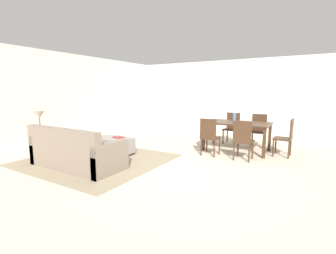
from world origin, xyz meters
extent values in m
plane|color=beige|center=(0.00, 0.00, 0.00)|extent=(10.80, 10.80, 0.00)
cube|color=silver|center=(0.00, 5.00, 1.35)|extent=(9.00, 0.12, 2.70)
cube|color=silver|center=(-4.50, 0.50, 1.35)|extent=(0.12, 11.00, 2.70)
cube|color=gray|center=(-2.13, -0.33, 0.00)|extent=(3.00, 2.80, 0.01)
cube|color=gray|center=(-2.11, -0.88, 0.21)|extent=(2.03, 0.87, 0.42)
cube|color=gray|center=(-2.11, -1.23, 0.64)|extent=(2.03, 0.16, 0.44)
cube|color=gray|center=(-3.05, -0.88, 0.31)|extent=(0.14, 0.87, 0.62)
cube|color=gray|center=(-1.16, -0.88, 0.31)|extent=(0.14, 0.87, 0.62)
cube|color=slate|center=(-2.63, -0.98, 0.59)|extent=(0.34, 0.11, 0.34)
cube|color=gray|center=(-2.11, -0.98, 0.59)|extent=(0.35, 0.11, 0.35)
cube|color=silver|center=(-1.58, -0.99, 0.58)|extent=(0.33, 0.11, 0.33)
cube|color=gray|center=(-2.16, 0.22, 0.24)|extent=(1.00, 0.56, 0.36)
cylinder|color=#422B1C|center=(-2.61, 0.45, 0.03)|extent=(0.05, 0.05, 0.06)
cylinder|color=#422B1C|center=(-1.71, 0.45, 0.03)|extent=(0.05, 0.05, 0.06)
cylinder|color=#422B1C|center=(-2.61, -0.01, 0.03)|extent=(0.05, 0.05, 0.06)
cylinder|color=#422B1C|center=(-1.71, -0.01, 0.03)|extent=(0.05, 0.05, 0.06)
cube|color=brown|center=(-3.42, -0.85, 0.58)|extent=(0.40, 0.40, 0.03)
cylinder|color=brown|center=(-3.59, -0.68, 0.28)|extent=(0.04, 0.04, 0.57)
cylinder|color=brown|center=(-3.25, -0.68, 0.28)|extent=(0.04, 0.04, 0.57)
cylinder|color=brown|center=(-3.59, -1.02, 0.28)|extent=(0.04, 0.04, 0.57)
cylinder|color=brown|center=(-3.25, -1.02, 0.28)|extent=(0.04, 0.04, 0.57)
cylinder|color=brown|center=(-3.42, -0.85, 0.61)|extent=(0.16, 0.16, 0.02)
cylinder|color=brown|center=(-3.42, -0.85, 0.78)|extent=(0.02, 0.02, 0.32)
cone|color=beige|center=(-3.42, -0.85, 1.03)|extent=(0.26, 0.26, 0.18)
cube|color=#422B1C|center=(0.36, 2.20, 0.74)|extent=(1.65, 0.94, 0.04)
cube|color=#422B1C|center=(-0.40, 2.61, 0.36)|extent=(0.07, 0.07, 0.72)
cube|color=#422B1C|center=(1.13, 2.61, 0.36)|extent=(0.07, 0.07, 0.72)
cube|color=#422B1C|center=(-0.40, 1.79, 0.36)|extent=(0.07, 0.07, 0.72)
cube|color=#422B1C|center=(1.13, 1.79, 0.36)|extent=(0.07, 0.07, 0.72)
cube|color=#422B1C|center=(-0.06, 1.43, 0.43)|extent=(0.41, 0.41, 0.04)
cube|color=#422B1C|center=(-0.06, 1.25, 0.69)|extent=(0.40, 0.05, 0.47)
cylinder|color=#422B1C|center=(-0.22, 1.60, 0.21)|extent=(0.04, 0.04, 0.41)
cylinder|color=#422B1C|center=(0.12, 1.59, 0.21)|extent=(0.04, 0.04, 0.41)
cylinder|color=#422B1C|center=(-0.23, 1.26, 0.21)|extent=(0.04, 0.04, 0.41)
cylinder|color=#422B1C|center=(0.11, 1.25, 0.21)|extent=(0.04, 0.04, 0.41)
cube|color=#422B1C|center=(0.74, 1.43, 0.43)|extent=(0.40, 0.40, 0.04)
cube|color=#422B1C|center=(0.74, 1.25, 0.69)|extent=(0.40, 0.04, 0.47)
cylinder|color=#422B1C|center=(0.57, 1.60, 0.21)|extent=(0.04, 0.04, 0.41)
cylinder|color=#422B1C|center=(0.91, 1.60, 0.21)|extent=(0.04, 0.04, 0.41)
cylinder|color=#422B1C|center=(0.57, 1.26, 0.21)|extent=(0.04, 0.04, 0.41)
cylinder|color=#422B1C|center=(0.91, 1.26, 0.21)|extent=(0.04, 0.04, 0.41)
cube|color=#422B1C|center=(-0.02, 2.98, 0.43)|extent=(0.42, 0.42, 0.04)
cube|color=#422B1C|center=(-0.01, 3.16, 0.69)|extent=(0.40, 0.07, 0.47)
cylinder|color=#422B1C|center=(0.14, 2.80, 0.21)|extent=(0.04, 0.04, 0.41)
cylinder|color=#422B1C|center=(-0.20, 2.83, 0.21)|extent=(0.04, 0.04, 0.41)
cylinder|color=#422B1C|center=(0.16, 3.14, 0.21)|extent=(0.04, 0.04, 0.41)
cylinder|color=#422B1C|center=(-0.18, 3.16, 0.21)|extent=(0.04, 0.04, 0.41)
cube|color=#422B1C|center=(0.77, 2.93, 0.43)|extent=(0.42, 0.42, 0.04)
cube|color=#422B1C|center=(0.76, 3.11, 0.69)|extent=(0.40, 0.06, 0.47)
cylinder|color=#422B1C|center=(0.95, 2.77, 0.21)|extent=(0.04, 0.04, 0.41)
cylinder|color=#422B1C|center=(0.61, 2.75, 0.21)|extent=(0.04, 0.04, 0.41)
cylinder|color=#422B1C|center=(0.93, 3.11, 0.21)|extent=(0.04, 0.04, 0.41)
cylinder|color=#422B1C|center=(0.59, 3.09, 0.21)|extent=(0.04, 0.04, 0.41)
cube|color=#422B1C|center=(1.47, 2.22, 0.43)|extent=(0.41, 0.41, 0.04)
cube|color=#422B1C|center=(1.65, 2.22, 0.69)|extent=(0.05, 0.40, 0.47)
cylinder|color=#422B1C|center=(1.30, 2.06, 0.21)|extent=(0.04, 0.04, 0.41)
cylinder|color=#422B1C|center=(1.31, 2.40, 0.21)|extent=(0.04, 0.04, 0.41)
cylinder|color=#422B1C|center=(1.64, 2.05, 0.21)|extent=(0.04, 0.04, 0.41)
cylinder|color=#422B1C|center=(1.65, 2.39, 0.21)|extent=(0.04, 0.04, 0.41)
cylinder|color=slate|center=(0.29, 2.21, 0.88)|extent=(0.09, 0.09, 0.24)
cube|color=maroon|center=(-2.03, 0.30, 0.44)|extent=(0.30, 0.26, 0.03)
camera|label=1|loc=(2.06, -4.13, 1.58)|focal=25.96mm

